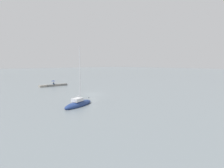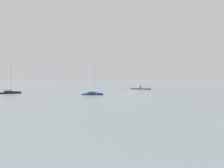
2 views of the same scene
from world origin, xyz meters
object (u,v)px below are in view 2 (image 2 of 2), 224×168
Objects in this scene: sailboat_navy_mid at (92,94)px; person_seated_blue_left at (140,87)px; umbrella_open_navy at (141,85)px; sailboat_black_far at (9,92)px.

person_seated_blue_left is at bearing 140.85° from sailboat_navy_mid.
umbrella_open_navy is 0.13× the size of sailboat_navy_mid.
person_seated_blue_left is at bearing 86.61° from umbrella_open_navy.
person_seated_blue_left is 0.52× the size of umbrella_open_navy.
sailboat_black_far is at bearing -99.88° from sailboat_navy_mid.
person_seated_blue_left is 0.90m from umbrella_open_navy.
sailboat_navy_mid is at bearing 72.01° from umbrella_open_navy.
sailboat_navy_mid is (9.59, 29.54, -1.40)m from umbrella_open_navy.
umbrella_open_navy is (-0.01, -0.25, 0.87)m from person_seated_blue_left.
person_seated_blue_left is 51.56m from sailboat_black_far.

